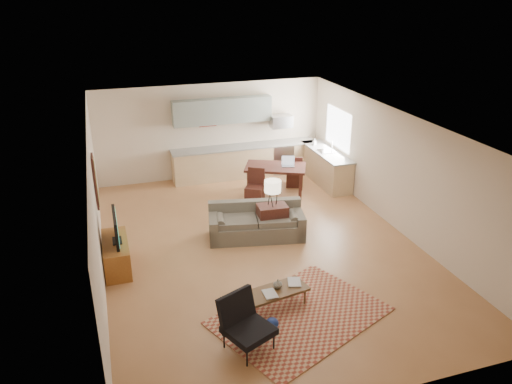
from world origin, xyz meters
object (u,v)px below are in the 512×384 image
object	(u,v)px
coffee_table	(274,299)
console_table	(272,221)
dining_table	(275,180)
sofa	(256,222)
tv_credenza	(116,254)
armchair	(249,326)

from	to	relation	value
coffee_table	console_table	bearing A→B (deg)	60.60
coffee_table	console_table	size ratio (longest dim) A/B	1.59
coffee_table	dining_table	size ratio (longest dim) A/B	0.76
dining_table	sofa	bearing A→B (deg)	-94.58
sofa	tv_credenza	size ratio (longest dim) A/B	1.72
console_table	dining_table	distance (m)	2.41
sofa	dining_table	bearing A→B (deg)	71.83
coffee_table	sofa	bearing A→B (deg)	68.19
coffee_table	armchair	distance (m)	1.17
armchair	dining_table	xyz separation A→B (m)	(2.46, 5.66, -0.04)
armchair	sofa	bearing A→B (deg)	46.48
sofa	tv_credenza	world-z (taller)	sofa
armchair	console_table	bearing A→B (deg)	41.16
tv_credenza	dining_table	distance (m)	4.98
armchair	dining_table	bearing A→B (deg)	42.51
sofa	dining_table	world-z (taller)	dining_table
tv_credenza	dining_table	xyz separation A→B (m)	(4.26, 2.57, 0.10)
sofa	armchair	xyz separation A→B (m)	(-1.23, -3.48, 0.06)
sofa	coffee_table	xyz separation A→B (m)	(-0.50, -2.60, -0.20)
armchair	console_table	world-z (taller)	armchair
sofa	armchair	distance (m)	3.69
dining_table	console_table	bearing A→B (deg)	-86.63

